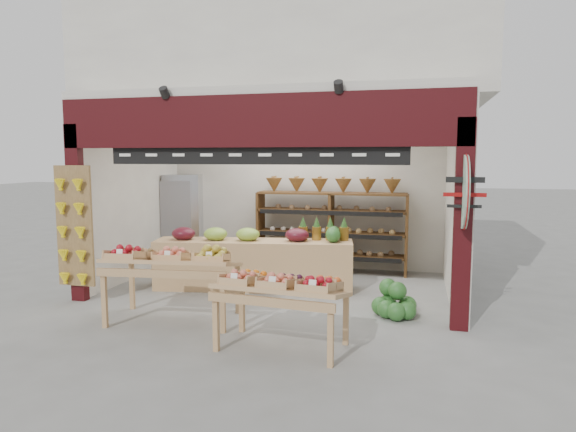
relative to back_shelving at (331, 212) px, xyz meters
The scene contains 11 objects.
ground 2.26m from the back_shelving, 108.76° to the right, with size 60.00×60.00×0.00m, color slate.
shop_structure 2.86m from the back_shelving, 159.65° to the right, with size 6.36×5.12×5.40m.
banana_board 4.52m from the back_shelving, 138.02° to the right, with size 0.60×0.15×1.80m.
gift_sign 3.72m from the back_shelving, 54.64° to the right, with size 0.04×0.93×0.92m.
back_shelving is the anchor object (origin of this frame).
refrigerator 3.04m from the back_shelving, behind, with size 0.71×0.71×1.82m, color #B7BABF.
cardboard_stack 2.47m from the back_shelving, 140.86° to the right, with size 0.98×0.71×0.69m.
mid_counter 2.03m from the back_shelving, 122.63° to the right, with size 3.29×1.15×1.03m.
display_table_left 3.78m from the back_shelving, 116.14° to the right, with size 1.77×1.12×1.06m.
display_table_right 4.07m from the back_shelving, 88.37° to the right, with size 1.51×0.93×0.94m.
watermelon_pile 3.00m from the back_shelving, 62.89° to the right, with size 0.61×0.63×0.48m.
Camera 1 is at (2.20, -7.67, 2.18)m, focal length 32.00 mm.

